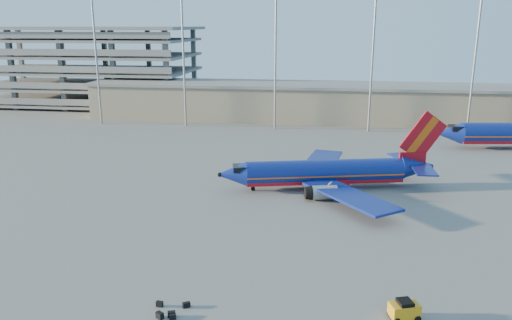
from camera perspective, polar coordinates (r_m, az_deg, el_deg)
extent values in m
plane|color=slate|center=(64.59, 2.12, -4.64)|extent=(220.00, 220.00, 0.00)
cube|color=gray|center=(119.82, 10.00, 6.38)|extent=(120.00, 15.00, 8.00)
cube|color=slate|center=(119.26, 10.10, 8.37)|extent=(122.00, 16.00, 0.60)
cube|color=slate|center=(152.28, -18.59, 6.53)|extent=(60.00, 30.00, 0.70)
cube|color=slate|center=(151.76, -18.73, 8.09)|extent=(60.00, 30.00, 0.70)
cube|color=slate|center=(151.35, -18.86, 9.67)|extent=(60.00, 30.00, 0.70)
cube|color=slate|center=(151.06, -19.00, 11.25)|extent=(60.00, 30.00, 0.70)
cube|color=slate|center=(150.89, -19.14, 12.84)|extent=(60.00, 30.00, 0.70)
cube|color=slate|center=(150.84, -19.25, 14.05)|extent=(62.00, 32.00, 0.80)
cube|color=slate|center=(162.93, -16.82, 10.56)|extent=(1.20, 1.20, 21.00)
cylinder|color=gray|center=(118.46, -17.74, 10.67)|extent=(0.44, 0.44, 28.00)
cylinder|color=gray|center=(111.24, -8.26, 10.97)|extent=(0.44, 0.44, 28.00)
cylinder|color=gray|center=(107.32, 2.23, 10.97)|extent=(0.44, 0.44, 28.00)
cylinder|color=gray|center=(107.05, 13.12, 10.58)|extent=(0.44, 0.44, 28.00)
cylinder|color=gray|center=(110.46, 23.66, 9.85)|extent=(0.44, 0.44, 28.00)
cylinder|color=navy|center=(69.09, 7.82, -1.33)|extent=(21.70, 8.45, 3.32)
cube|color=#AE0E17|center=(69.34, 7.80, -2.01)|extent=(21.55, 7.84, 1.17)
cube|color=#D65412|center=(69.16, 7.82, -1.51)|extent=(21.71, 8.48, 0.20)
cone|color=navy|center=(67.32, -2.71, -1.65)|extent=(4.46, 4.14, 3.32)
cube|color=black|center=(67.14, -1.73, -0.92)|extent=(2.66, 2.79, 0.72)
cone|color=navy|center=(73.14, 17.87, -0.75)|extent=(5.33, 4.35, 3.32)
cube|color=#AE0E17|center=(72.55, 17.42, 0.15)|extent=(3.78, 1.39, 1.97)
cube|color=#AE0E17|center=(72.34, 18.54, 2.58)|extent=(6.46, 1.88, 7.16)
cube|color=#D65412|center=(72.26, 18.41, 2.58)|extent=(4.34, 1.43, 5.62)
cube|color=navy|center=(75.58, 16.75, 0.23)|extent=(4.94, 6.34, 0.20)
cube|color=navy|center=(70.19, 18.60, -1.05)|extent=(2.89, 5.83, 0.20)
cube|color=navy|center=(77.00, 7.43, -0.21)|extent=(6.82, 14.47, 0.31)
cube|color=navy|center=(62.42, 10.67, -4.05)|extent=(12.10, 13.72, 0.31)
cube|color=#AE0E17|center=(69.55, 8.15, -2.28)|extent=(6.07, 4.70, 0.90)
cylinder|color=gray|center=(73.61, 6.14, -1.37)|extent=(3.59, 2.61, 1.88)
cylinder|color=gray|center=(64.95, 7.80, -3.70)|extent=(3.59, 2.61, 1.88)
cylinder|color=gray|center=(68.09, -0.35, -3.13)|extent=(0.26, 0.26, 0.99)
cylinder|color=black|center=(68.16, -0.35, -3.30)|extent=(0.61, 0.36, 0.57)
cylinder|color=black|center=(72.17, 8.38, -2.33)|extent=(0.85, 0.66, 0.75)
cylinder|color=black|center=(67.88, 9.32, -3.51)|extent=(0.85, 0.66, 0.75)
cone|color=navy|center=(97.40, 21.19, 2.87)|extent=(4.92, 4.47, 3.89)
cube|color=black|center=(97.71, 22.00, 3.43)|extent=(2.88, 3.06, 0.84)
cube|color=orange|center=(41.52, 16.59, -16.10)|extent=(2.49, 1.89, 1.05)
cube|color=black|center=(41.20, 16.66, -15.35)|extent=(1.36, 1.43, 0.37)
cylinder|color=black|center=(41.88, 15.10, -16.50)|extent=(0.58, 0.35, 0.55)
cylinder|color=black|center=(42.56, 17.23, -16.13)|extent=(0.58, 0.35, 0.55)
cylinder|color=black|center=(41.70, 17.98, -16.90)|extent=(0.58, 0.35, 0.55)
cube|color=black|center=(40.99, -9.63, -16.98)|extent=(0.66, 0.50, 0.47)
cube|color=black|center=(40.97, -10.94, -17.04)|extent=(0.71, 0.64, 0.51)
cube|color=black|center=(40.75, -9.50, -17.24)|extent=(0.59, 0.47, 0.41)
cube|color=black|center=(42.44, -10.96, -15.85)|extent=(0.57, 0.35, 0.45)
cube|color=black|center=(42.02, -7.96, -16.07)|extent=(0.68, 0.57, 0.42)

